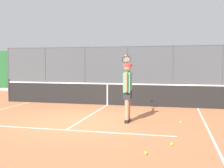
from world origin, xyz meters
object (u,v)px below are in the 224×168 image
tennis_player (128,87)px  tennis_ball_near_baseline (181,122)px  tennis_ball_by_sideline (172,144)px  tennis_ball_near_net (146,153)px

tennis_player → tennis_ball_near_baseline: (-1.62, -0.11, -1.05)m
tennis_ball_by_sideline → tennis_ball_near_baseline: same height
tennis_ball_by_sideline → tennis_ball_near_net: bearing=56.1°
tennis_player → tennis_ball_near_net: tennis_player is taller
tennis_ball_near_baseline → tennis_ball_near_net: bearing=76.7°
tennis_ball_near_net → tennis_ball_near_baseline: size_ratio=1.00×
tennis_ball_by_sideline → tennis_ball_near_baseline: 2.35m
tennis_ball_by_sideline → tennis_ball_near_baseline: (-0.23, -2.34, 0.00)m
tennis_ball_near_net → tennis_player: bearing=-73.4°
tennis_ball_by_sideline → tennis_player: bearing=-58.1°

